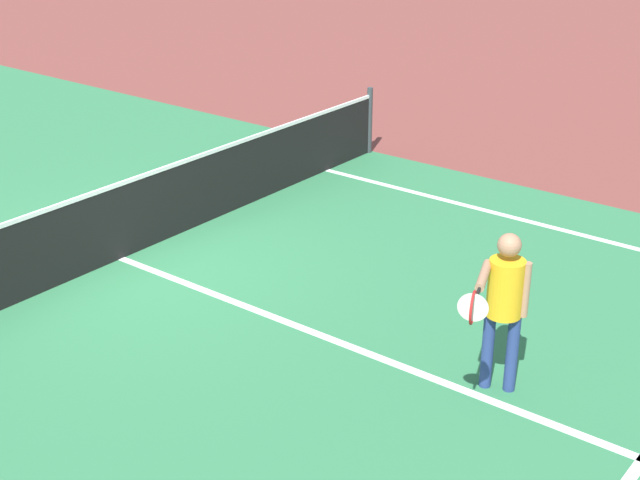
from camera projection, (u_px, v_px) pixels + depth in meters
ground_plane at (121, 258)px, 11.00m from camera, size 60.00×60.00×0.00m
court_surface_inbounds at (121, 258)px, 11.00m from camera, size 10.62×24.40×0.00m
line_center_service at (331, 339)px, 9.20m from camera, size 0.10×6.40×0.01m
net at (117, 221)px, 10.80m from camera, size 10.57×0.09×1.07m
player_near at (504, 297)px, 7.99m from camera, size 1.17×0.46×1.55m
tennis_ball_mid_court at (498, 278)px, 10.42m from camera, size 0.07×0.07×0.07m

